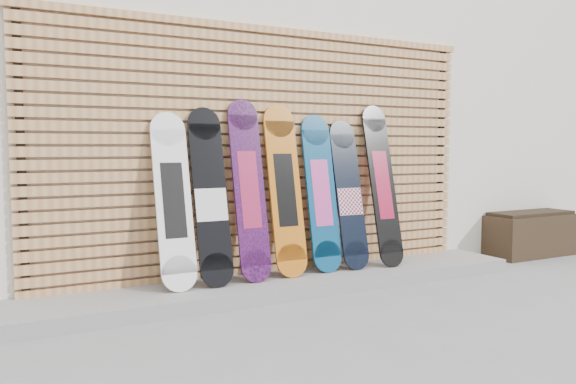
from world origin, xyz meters
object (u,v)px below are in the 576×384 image
Objects in this scene: snowboard_4 at (321,193)px; snowboard_2 at (249,190)px; snowboard_3 at (285,190)px; snowboard_5 at (349,195)px; snowboard_1 at (210,197)px; planter_box at (530,234)px; snowboard_6 at (382,185)px; snowboard_0 at (173,200)px.

snowboard_2 is at bearing -178.32° from snowboard_4.
snowboard_3 reaches higher than snowboard_5.
snowboard_2 reaches higher than snowboard_1.
snowboard_2 is (0.35, 0.01, 0.05)m from snowboard_1.
snowboard_4 is (0.37, 0.01, -0.04)m from snowboard_3.
planter_box is 2.57m from snowboard_5.
snowboard_3 is 0.98× the size of snowboard_6.
snowboard_4 is (-2.80, -0.01, 0.58)m from planter_box.
snowboard_2 is (0.65, 0.00, 0.06)m from snowboard_0.
snowboard_6 is at bearing -3.55° from snowboard_5.
snowboard_5 is (1.66, 0.01, -0.03)m from snowboard_0.
snowboard_4 is at bearing 176.64° from snowboard_5.
snowboard_0 is 0.92× the size of snowboard_6.
snowboard_0 is (-4.18, -0.03, 0.57)m from planter_box.
snowboard_6 reaches higher than snowboard_4.
snowboard_6 reaches higher than planter_box.
planter_box is 0.80× the size of snowboard_0.
snowboard_4 is (1.07, 0.03, -0.01)m from snowboard_1.
snowboard_0 is at bearing -179.07° from snowboard_4.
snowboard_3 is 0.67m from snowboard_5.
snowboard_2 is 1.00× the size of snowboard_6.
snowboard_0 is at bearing 179.51° from snowboard_6.
snowboard_6 reaches higher than snowboard_3.
snowboard_6 is (1.72, -0.01, 0.05)m from snowboard_1.
snowboard_1 is at bearing -179.48° from snowboard_5.
snowboard_2 is (-3.52, -0.03, 0.63)m from planter_box.
planter_box is 3.91m from snowboard_1.
snowboard_5 is (0.29, -0.02, -0.03)m from snowboard_4.
snowboard_4 is at bearing 1.76° from snowboard_3.
snowboard_2 reaches higher than planter_box.
planter_box is at bearing 1.36° from snowboard_6.
snowboard_1 is at bearing -178.52° from snowboard_3.
snowboard_5 is (0.66, -0.01, -0.07)m from snowboard_3.
snowboard_1 reaches higher than planter_box.
snowboard_3 is 1.09× the size of snowboard_5.
snowboard_3 reaches higher than snowboard_0.
snowboard_1 is 1.07m from snowboard_4.
snowboard_4 is (0.72, 0.02, -0.06)m from snowboard_2.
snowboard_1 is at bearing -1.32° from snowboard_0.
snowboard_2 is 1.02× the size of snowboard_3.
snowboard_1 is (0.31, -0.01, 0.01)m from snowboard_0.
snowboard_4 is 1.03× the size of snowboard_5.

